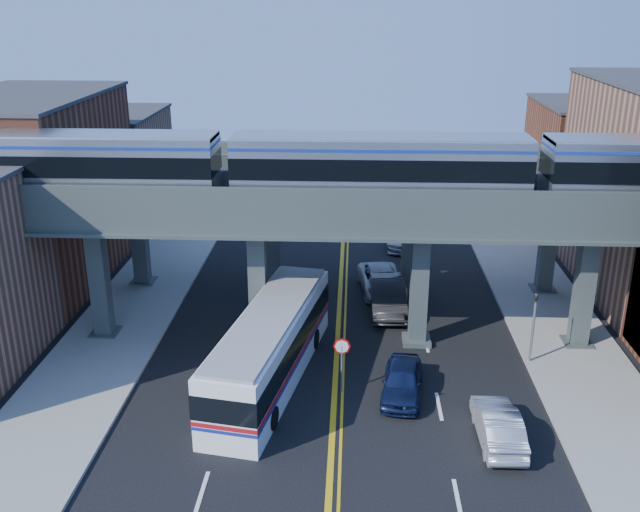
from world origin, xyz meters
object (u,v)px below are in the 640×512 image
at_px(car_lane_a, 402,381).
at_px(car_lane_c, 382,281).
at_px(car_lane_b, 388,295).
at_px(car_lane_d, 401,234).
at_px(car_parked_curb, 498,425).
at_px(transit_bus, 270,347).
at_px(stop_sign, 342,356).
at_px(traffic_signal, 534,320).
at_px(transit_train, 380,166).

bearing_deg(car_lane_a, car_lane_c, 99.74).
distance_m(car_lane_b, car_lane_d, 11.27).
bearing_deg(car_parked_curb, car_lane_b, -73.57).
relative_size(transit_bus, car_lane_d, 2.35).
height_order(stop_sign, traffic_signal, traffic_signal).
bearing_deg(traffic_signal, transit_bus, -170.61).
distance_m(car_lane_b, car_lane_c, 2.56).
bearing_deg(stop_sign, traffic_signal, 18.63).
height_order(car_lane_b, car_parked_curb, car_lane_b).
xyz_separation_m(transit_train, car_lane_c, (0.55, 6.40, -8.37)).
xyz_separation_m(traffic_signal, car_lane_b, (-6.51, 5.86, -1.42)).
bearing_deg(traffic_signal, car_lane_d, 106.66).
relative_size(transit_train, car_lane_b, 7.99).
xyz_separation_m(transit_bus, car_lane_c, (5.38, 10.41, -0.88)).
bearing_deg(car_lane_b, car_lane_a, -89.44).
height_order(transit_bus, car_lane_c, transit_bus).
relative_size(stop_sign, car_lane_d, 0.50).
bearing_deg(car_lane_d, car_lane_b, -96.93).
bearing_deg(stop_sign, transit_train, 72.46).
xyz_separation_m(transit_train, transit_bus, (-4.82, -4.01, -7.48)).
bearing_deg(traffic_signal, car_lane_a, -153.13).
height_order(transit_bus, car_lane_d, transit_bus).
xyz_separation_m(transit_bus, car_lane_d, (7.04, 19.05, -0.84)).
distance_m(traffic_signal, car_lane_c, 10.90).
bearing_deg(transit_bus, car_lane_b, -25.16).
distance_m(traffic_signal, car_lane_b, 8.88).
distance_m(transit_bus, car_lane_a, 6.07).
xyz_separation_m(car_lane_a, car_parked_curb, (3.55, -3.23, -0.00)).
bearing_deg(car_lane_a, car_lane_b, 98.85).
bearing_deg(car_lane_a, transit_train, 108.89).
bearing_deg(stop_sign, car_lane_a, -3.59).
height_order(transit_train, traffic_signal, transit_train).
distance_m(transit_train, traffic_signal, 10.18).
xyz_separation_m(transit_bus, car_lane_b, (5.63, 7.87, -0.72)).
bearing_deg(transit_bus, traffic_signal, -70.19).
relative_size(car_lane_c, car_lane_d, 0.98).
bearing_deg(car_lane_d, stop_sign, -100.47).
bearing_deg(transit_train, car_lane_d, 81.61).
distance_m(transit_train, car_lane_c, 10.55).
bearing_deg(car_lane_c, traffic_signal, -58.53).
relative_size(traffic_signal, car_lane_d, 0.78).
height_order(stop_sign, car_parked_curb, stop_sign).
height_order(traffic_signal, car_parked_curb, traffic_signal).
bearing_deg(car_parked_curb, transit_bus, -25.75).
xyz_separation_m(transit_bus, car_lane_a, (5.89, -1.16, -0.88)).
xyz_separation_m(car_lane_c, car_parked_curb, (4.07, -14.80, -0.01)).
relative_size(traffic_signal, car_lane_c, 0.79).
bearing_deg(car_parked_curb, transit_train, -62.02).
relative_size(car_lane_a, car_parked_curb, 0.97).
bearing_deg(car_lane_b, transit_train, -102.91).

